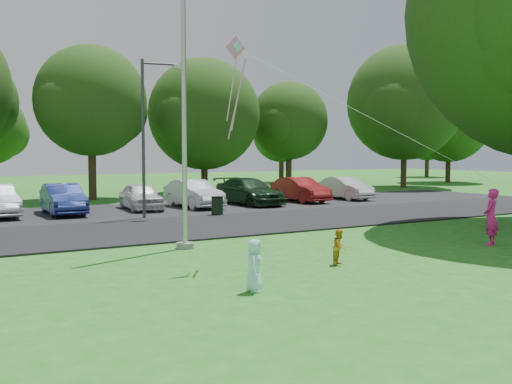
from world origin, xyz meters
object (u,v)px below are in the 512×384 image
child_yellow (339,247)px  kite (247,71)px  street_lamp (149,124)px  trash_can (217,206)px  flagpole (184,100)px  child_blue (254,266)px  woman (491,217)px

child_yellow → kite: kite is taller
street_lamp → kite: 10.16m
street_lamp → trash_can: street_lamp is taller
flagpole → street_lamp: bearing=77.8°
trash_can → child_blue: child_blue is taller
trash_can → kite: 11.35m
child_yellow → kite: 4.78m
street_lamp → woman: bearing=-51.0°
flagpole → kite: 2.89m
woman → child_yellow: size_ratio=1.92×
child_blue → street_lamp: bearing=23.3°
street_lamp → woman: (6.38, -11.24, -3.03)m
flagpole → child_blue: 6.52m
kite → child_blue: bearing=-123.0°
woman → child_yellow: (-5.64, -0.07, -0.40)m
street_lamp → child_yellow: bearing=-76.8°
street_lamp → trash_can: bearing=3.0°
flagpole → kite: bearing=-81.3°
woman → flagpole: bearing=-51.6°
trash_can → flagpole: bearing=-122.6°
trash_can → child_yellow: child_yellow is taller
street_lamp → woman: 13.27m
trash_can → kite: size_ratio=0.10×
woman → child_blue: (-8.76, -1.35, -0.32)m
street_lamp → trash_can: (2.86, -0.32, -3.44)m
flagpole → child_yellow: size_ratio=11.55×
kite → flagpole: bearing=92.0°
street_lamp → woman: size_ratio=3.87×
street_lamp → woman: street_lamp is taller
child_blue → kite: kite is taller
trash_can → street_lamp: bearing=173.6°
child_blue → kite: size_ratio=0.13×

